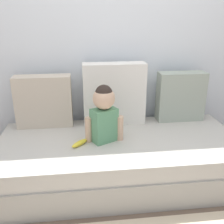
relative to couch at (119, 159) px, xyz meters
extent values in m
plane|color=brown|center=(0.00, 0.00, -0.19)|extent=(12.00, 12.00, 0.00)
cube|color=silver|center=(0.00, 0.61, 1.03)|extent=(5.31, 0.10, 2.43)
cube|color=#9C978F|center=(0.00, 0.00, -0.07)|extent=(2.11, 0.95, 0.24)
cube|color=#B7B2A8|center=(0.00, 0.00, 0.12)|extent=(2.05, 0.92, 0.14)
cube|color=#C1B29E|center=(-0.65, 0.38, 0.43)|extent=(0.51, 0.16, 0.48)
cube|color=silver|center=(0.00, 0.38, 0.48)|extent=(0.58, 0.16, 0.58)
cube|color=#99A393|center=(0.65, 0.38, 0.43)|extent=(0.46, 0.16, 0.48)
cube|color=#568E66|center=(-0.13, -0.01, 0.33)|extent=(0.24, 0.21, 0.28)
sphere|color=tan|center=(-0.13, -0.01, 0.56)|extent=(0.18, 0.18, 0.18)
sphere|color=#2D231E|center=(-0.13, -0.01, 0.60)|extent=(0.14, 0.14, 0.14)
cylinder|color=tan|center=(-0.26, -0.01, 0.30)|extent=(0.06, 0.06, 0.21)
cylinder|color=tan|center=(0.00, -0.01, 0.30)|extent=(0.06, 0.06, 0.21)
ellipsoid|color=yellow|center=(-0.34, -0.07, 0.21)|extent=(0.15, 0.15, 0.04)
camera|label=1|loc=(-0.30, -1.98, 1.21)|focal=42.19mm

